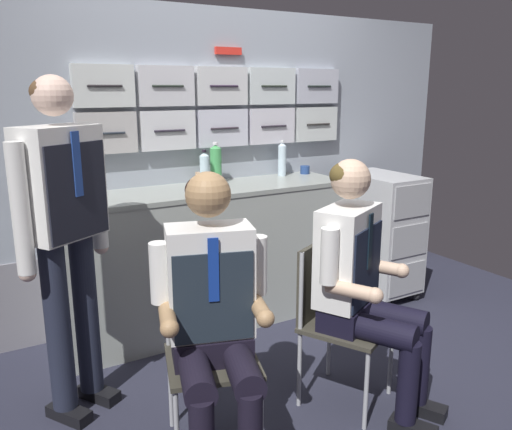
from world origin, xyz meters
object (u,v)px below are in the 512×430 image
Objects in this scene: folding_chair_right at (331,305)px; water_bottle_short at (205,169)px; service_trolley at (379,231)px; crew_member_standing at (64,222)px; crew_member_right at (362,276)px; folding_chair_left at (209,333)px; paper_cup_tan at (305,170)px; crew_member_left at (213,309)px.

water_bottle_short is at bearing 97.14° from folding_chair_right.
water_bottle_short is (-1.38, 0.25, 0.57)m from service_trolley.
crew_member_right is at bearing -28.73° from crew_member_standing.
service_trolley is 0.75× the size of crew_member_right.
crew_member_right reaches higher than service_trolley.
crew_member_right reaches higher than water_bottle_short.
service_trolley is 3.92× the size of water_bottle_short.
crew_member_standing reaches higher than water_bottle_short.
paper_cup_tan is at bearing 41.34° from folding_chair_left.
paper_cup_tan is (1.92, 0.73, 0.00)m from crew_member_standing.
water_bottle_short is at bearing 32.29° from crew_member_standing.
paper_cup_tan is (0.66, 1.42, 0.29)m from crew_member_right.
service_trolley is 0.58× the size of crew_member_standing.
crew_member_right is (0.80, -0.02, 0.00)m from crew_member_left.
crew_member_standing reaches higher than folding_chair_right.
crew_member_left is at bearing -136.31° from paper_cup_tan.
folding_chair_left is at bearing -138.66° from paper_cup_tan.
service_trolley is at bearing 28.60° from crew_member_left.
water_bottle_short is (1.03, 0.65, 0.09)m from crew_member_standing.
crew_member_left is 1.49m from water_bottle_short.
folding_chair_right is 0.65× the size of crew_member_right.
folding_chair_left is 0.80m from crew_member_right.
paper_cup_tan is at bearing 43.69° from crew_member_left.
crew_member_standing is at bearing -159.12° from paper_cup_tan.
crew_member_left is 17.76× the size of paper_cup_tan.
water_bottle_short is 0.89m from paper_cup_tan.
crew_member_left is 2.05m from paper_cup_tan.
folding_chair_right is (-1.23, -0.95, -0.00)m from service_trolley.
water_bottle_short is (-0.15, 1.20, 0.57)m from folding_chair_right.
folding_chair_left is at bearing -154.39° from service_trolley.
crew_member_standing is 1.23m from water_bottle_short.
crew_member_right is 5.21× the size of water_bottle_short.
folding_chair_left is 0.50× the size of crew_member_standing.
paper_cup_tan reaches higher than service_trolley.
crew_member_right is at bearing -62.89° from folding_chair_right.
folding_chair_right is at bearing -2.75° from folding_chair_left.
paper_cup_tan reaches higher than folding_chair_left.
crew_member_left is 5.19× the size of water_bottle_short.
paper_cup_tan is (0.89, 0.08, -0.08)m from water_bottle_short.
water_bottle_short is at bearing 169.61° from service_trolley.
crew_member_right is (0.76, -0.17, 0.19)m from folding_chair_left.
paper_cup_tan is (0.73, 1.28, 0.48)m from folding_chair_right.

